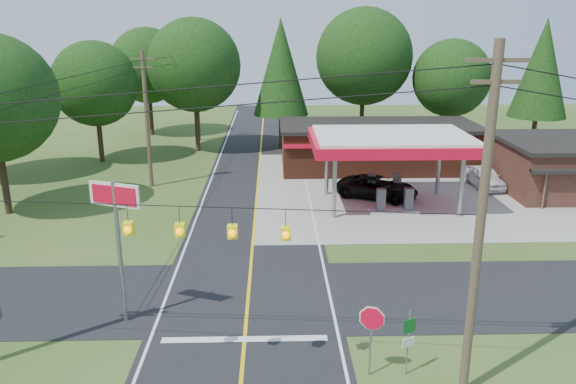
{
  "coord_description": "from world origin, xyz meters",
  "views": [
    {
      "loc": [
        1.16,
        -22.95,
        11.96
      ],
      "look_at": [
        2.0,
        7.0,
        2.8
      ],
      "focal_mm": 35.0,
      "sensor_mm": 36.0,
      "label": 1
    }
  ],
  "objects_px": {
    "gas_canopy": "(392,143)",
    "suv_car": "(378,188)",
    "octagonal_stop_sign": "(372,324)",
    "big_stop_sign": "(117,221)",
    "sedan_car": "(485,177)"
  },
  "relations": [
    {
      "from": "suv_car",
      "to": "sedan_car",
      "type": "height_order",
      "value": "sedan_car"
    },
    {
      "from": "suv_car",
      "to": "sedan_car",
      "type": "bearing_deg",
      "value": -46.46
    },
    {
      "from": "gas_canopy",
      "to": "octagonal_stop_sign",
      "type": "height_order",
      "value": "gas_canopy"
    },
    {
      "from": "gas_canopy",
      "to": "suv_car",
      "type": "xyz_separation_m",
      "value": [
        -0.5,
        1.5,
        -3.49
      ]
    },
    {
      "from": "gas_canopy",
      "to": "octagonal_stop_sign",
      "type": "bearing_deg",
      "value": -103.31
    },
    {
      "from": "gas_canopy",
      "to": "big_stop_sign",
      "type": "height_order",
      "value": "big_stop_sign"
    },
    {
      "from": "sedan_car",
      "to": "octagonal_stop_sign",
      "type": "distance_m",
      "value": 26.22
    },
    {
      "from": "big_stop_sign",
      "to": "octagonal_stop_sign",
      "type": "bearing_deg",
      "value": -22.86
    },
    {
      "from": "suv_car",
      "to": "big_stop_sign",
      "type": "bearing_deg",
      "value": 167.88
    },
    {
      "from": "sedan_car",
      "to": "octagonal_stop_sign",
      "type": "bearing_deg",
      "value": -120.27
    },
    {
      "from": "suv_car",
      "to": "sedan_car",
      "type": "distance_m",
      "value": 8.86
    },
    {
      "from": "big_stop_sign",
      "to": "octagonal_stop_sign",
      "type": "height_order",
      "value": "big_stop_sign"
    },
    {
      "from": "gas_canopy",
      "to": "octagonal_stop_sign",
      "type": "distance_m",
      "value": 19.67
    },
    {
      "from": "big_stop_sign",
      "to": "gas_canopy",
      "type": "bearing_deg",
      "value": 46.99
    },
    {
      "from": "sedan_car",
      "to": "octagonal_stop_sign",
      "type": "xyz_separation_m",
      "value": [
        -12.5,
        -23.01,
        1.25
      ]
    }
  ]
}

